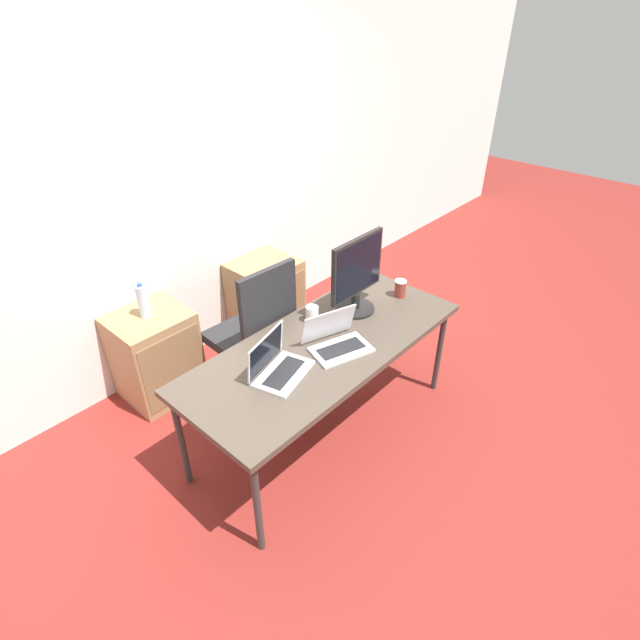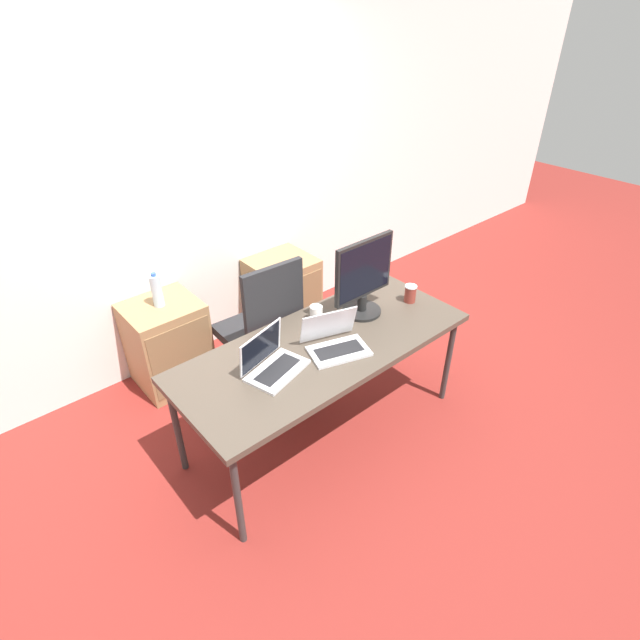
% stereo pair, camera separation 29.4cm
% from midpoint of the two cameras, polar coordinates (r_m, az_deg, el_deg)
% --- Properties ---
extents(ground_plane, '(14.00, 14.00, 0.00)m').
position_cam_midpoint_polar(ground_plane, '(3.49, -1.99, -12.43)').
color(ground_plane, maroon).
extents(wall_back, '(10.00, 0.05, 2.60)m').
position_cam_midpoint_polar(wall_back, '(3.77, -18.61, 13.19)').
color(wall_back, silver).
rests_on(wall_back, ground_plane).
extents(desk, '(1.86, 0.77, 0.73)m').
position_cam_midpoint_polar(desk, '(3.04, -2.24, -3.44)').
color(desk, '#473D33').
rests_on(desk, ground_plane).
extents(office_chair, '(0.56, 0.57, 1.09)m').
position_cam_midpoint_polar(office_chair, '(3.57, -9.84, -2.99)').
color(office_chair, '#232326').
rests_on(office_chair, ground_plane).
extents(cabinet_left, '(0.51, 0.47, 0.66)m').
position_cam_midpoint_polar(cabinet_left, '(3.80, -20.41, -3.87)').
color(cabinet_left, '#99754C').
rests_on(cabinet_left, ground_plane).
extents(cabinet_right, '(0.51, 0.47, 0.66)m').
position_cam_midpoint_polar(cabinet_right, '(4.25, -8.20, 2.44)').
color(cabinet_right, '#99754C').
rests_on(cabinet_right, ground_plane).
extents(water_bottle, '(0.08, 0.08, 0.25)m').
position_cam_midpoint_polar(water_bottle, '(3.56, -21.83, 1.94)').
color(water_bottle, silver).
rests_on(water_bottle, cabinet_left).
extents(laptop_left, '(0.39, 0.32, 0.23)m').
position_cam_midpoint_polar(laptop_left, '(2.78, -7.89, -5.36)').
color(laptop_left, silver).
rests_on(laptop_left, desk).
extents(laptop_right, '(0.40, 0.37, 0.23)m').
position_cam_midpoint_polar(laptop_right, '(2.94, -0.94, -2.50)').
color(laptop_right, silver).
rests_on(laptop_right, desk).
extents(monitor, '(0.47, 0.26, 0.52)m').
position_cam_midpoint_polar(monitor, '(3.19, 1.58, 4.98)').
color(monitor, black).
rests_on(monitor, desk).
extents(coffee_cup_white, '(0.08, 0.08, 0.11)m').
position_cam_midpoint_polar(coffee_cup_white, '(3.18, -3.56, 0.61)').
color(coffee_cup_white, white).
rests_on(coffee_cup_white, desk).
extents(coffee_cup_brown, '(0.08, 0.08, 0.12)m').
position_cam_midpoint_polar(coffee_cup_brown, '(3.46, 6.76, 3.54)').
color(coffee_cup_brown, maroon).
rests_on(coffee_cup_brown, desk).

